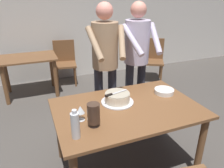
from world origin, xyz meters
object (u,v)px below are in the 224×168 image
object	(u,v)px
background_table	(29,66)
background_chair_0	(65,61)
wine_glass_near	(80,110)
background_chair_1	(153,58)
hurricane_lamp	(94,115)
water_bottle	(75,125)
main_dining_table	(127,116)
cake_on_platter	(117,98)
person_cutting_cake	(105,58)
person_standing_beside	(137,53)
plate_stack	(164,91)
cake_knife	(112,94)

from	to	relation	value
background_table	background_chair_0	size ratio (longest dim) A/B	1.11
wine_glass_near	background_chair_1	bearing A→B (deg)	45.76
background_chair_1	hurricane_lamp	bearing A→B (deg)	-131.54
hurricane_lamp	background_chair_0	distance (m)	2.89
water_bottle	background_table	xyz separation A→B (m)	(-0.29, 2.63, -0.29)
wine_glass_near	background_chair_1	distance (m)	3.11
water_bottle	background_chair_0	distance (m)	3.02
main_dining_table	water_bottle	distance (m)	0.69
cake_on_platter	person_cutting_cake	world-z (taller)	person_cutting_cake
wine_glass_near	cake_on_platter	bearing A→B (deg)	23.28
wine_glass_near	person_standing_beside	bearing A→B (deg)	38.93
main_dining_table	plate_stack	xyz separation A→B (m)	(0.53, 0.13, 0.13)
person_cutting_cake	hurricane_lamp	bearing A→B (deg)	-116.15
main_dining_table	background_table	bearing A→B (deg)	110.55
hurricane_lamp	background_chair_0	xyz separation A→B (m)	(0.25, 2.86, -0.37)
main_dining_table	cake_knife	world-z (taller)	cake_knife
main_dining_table	cake_knife	xyz separation A→B (m)	(-0.12, 0.11, 0.23)
cake_on_platter	plate_stack	distance (m)	0.58
plate_stack	wine_glass_near	distance (m)	1.04
water_bottle	person_standing_beside	size ratio (longest dim) A/B	0.15
background_chair_0	cake_knife	bearing A→B (deg)	-89.17
wine_glass_near	background_table	xyz separation A→B (m)	(-0.38, 2.40, -0.28)
water_bottle	hurricane_lamp	size ratio (longest dim) A/B	1.19
water_bottle	person_cutting_cake	world-z (taller)	person_cutting_cake
background_chair_1	cake_knife	bearing A→B (deg)	-131.18
plate_stack	background_table	distance (m)	2.62
person_standing_beside	person_cutting_cake	bearing A→B (deg)	-176.22
background_chair_1	person_cutting_cake	bearing A→B (deg)	-138.31
cake_knife	plate_stack	world-z (taller)	cake_knife
background_chair_0	background_chair_1	size ratio (longest dim) A/B	1.00
person_cutting_cake	plate_stack	bearing A→B (deg)	-47.61
water_bottle	person_cutting_cake	distance (m)	1.17
person_cutting_cake	background_chair_0	distance (m)	2.08
person_standing_beside	background_table	size ratio (longest dim) A/B	1.72
main_dining_table	plate_stack	size ratio (longest dim) A/B	6.59
person_cutting_cake	background_table	distance (m)	1.94
water_bottle	wine_glass_near	bearing A→B (deg)	67.22
plate_stack	water_bottle	world-z (taller)	water_bottle
cake_on_platter	wine_glass_near	xyz separation A→B (m)	(-0.44, -0.19, 0.05)
water_bottle	hurricane_lamp	distance (m)	0.21
cake_on_platter	plate_stack	bearing A→B (deg)	0.55
plate_stack	person_standing_beside	world-z (taller)	person_standing_beside
cake_on_platter	plate_stack	xyz separation A→B (m)	(0.58, 0.01, -0.03)
main_dining_table	water_bottle	bearing A→B (deg)	-153.82
water_bottle	background_chair_0	size ratio (longest dim) A/B	0.28
cake_on_platter	person_cutting_cake	size ratio (longest dim) A/B	0.20
cake_on_platter	hurricane_lamp	distance (m)	0.47
main_dining_table	wine_glass_near	xyz separation A→B (m)	(-0.49, -0.06, 0.21)
water_bottle	person_cutting_cake	xyz separation A→B (m)	(0.61, 0.98, 0.21)
water_bottle	main_dining_table	bearing A→B (deg)	26.18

